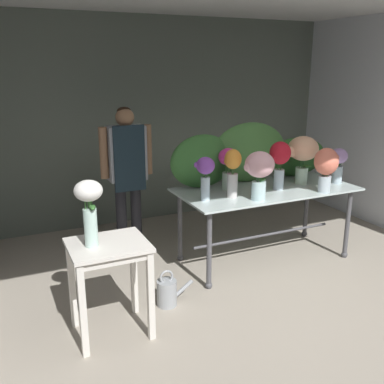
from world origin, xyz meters
The scene contains 16 objects.
ground_plane centered at (0.00, 1.89, 0.00)m, with size 8.30×8.30×0.00m, color #9E9384.
wall_back centered at (0.00, 3.77, 1.35)m, with size 4.90×0.12×2.70m, color slate.
display_table_glass centered at (0.41, 1.88, 0.70)m, with size 1.91×0.90×0.82m.
side_table_white centered at (-1.48, 1.21, 0.65)m, with size 0.60×0.52×0.78m.
florist centered at (-0.88, 2.67, 1.02)m, with size 0.58×0.24×1.66m.
foliage_backdrop centered at (0.37, 2.21, 1.11)m, with size 2.00×0.26×0.67m.
vase_peach_lilies centered at (0.86, 1.88, 1.17)m, with size 0.37×0.33×0.53m.
vase_lilac_ranunculus centered at (1.25, 1.74, 1.05)m, with size 0.19×0.19×0.39m.
vase_blush_hydrangea centered at (0.11, 1.57, 1.12)m, with size 0.32×0.29×0.48m.
vase_coral_stock centered at (0.88, 1.51, 1.10)m, with size 0.27×0.25×0.46m.
vase_magenta_roses centered at (0.02, 2.01, 1.09)m, with size 0.22×0.21×0.44m.
vase_violet_carnations centered at (-0.37, 1.77, 1.09)m, with size 0.20×0.18×0.43m.
vase_crimson_freesia centered at (0.51, 1.80, 1.15)m, with size 0.24×0.22×0.51m.
vase_sunset_dahlias centered at (-0.08, 1.75, 1.10)m, with size 0.17×0.17×0.49m.
vase_white_roses_tall centered at (-1.60, 1.21, 1.09)m, with size 0.21×0.21×0.51m.
watering_can centered at (-0.92, 1.41, 0.13)m, with size 0.35×0.18×0.34m.
Camera 1 is at (-2.20, -1.90, 2.10)m, focal length 41.20 mm.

